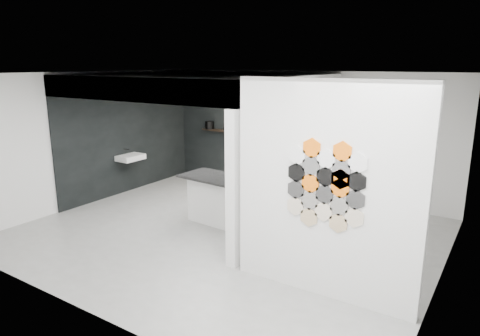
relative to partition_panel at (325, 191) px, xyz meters
The scene contains 17 objects.
floor 2.82m from the partition_panel, 155.80° to the left, with size 7.00×6.00×0.01m, color gray.
partition_panel is the anchor object (origin of this frame).
bay_clad_back 5.31m from the partition_panel, 131.60° to the left, with size 4.40×0.04×2.35m, color black.
bay_clad_left 6.04m from the partition_panel, 160.65° to the left, with size 0.04×4.00×2.35m, color black.
bulkhead 4.21m from the partition_panel, 150.43° to the left, with size 4.40×4.00×0.40m, color silver.
corner_column 1.42m from the partition_panel, behind, with size 0.16×0.16×2.35m, color silver.
fascia_beam 3.71m from the partition_panel, behind, with size 4.40×0.16×0.40m, color silver.
wall_basin 5.78m from the partition_panel, 161.77° to the left, with size 0.40×0.60×0.12m, color silver.
display_shelf 5.17m from the partition_panel, 131.55° to the left, with size 3.00×0.15×0.04m, color black.
kitchen_island 2.92m from the partition_panel, 150.97° to the left, with size 1.80×0.89×1.41m.
stockpot 6.11m from the partition_panel, 140.73° to the left, with size 0.24×0.24×0.19m, color black.
kettle 4.70m from the partition_panel, 124.62° to the left, with size 0.18×0.18×0.16m, color black.
glass_bowl 4.39m from the partition_panel, 118.23° to the left, with size 0.15×0.15×0.11m, color gray.
glass_vase 4.39m from the partition_panel, 118.23° to the left, with size 0.11×0.11×0.16m, color gray.
bottle_dark 5.38m from the partition_panel, 134.12° to the left, with size 0.06×0.06×0.15m, color black.
utensil_cup 5.74m from the partition_panel, 137.71° to the left, with size 0.07×0.07×0.09m, color black.
hex_tile_cluster 0.14m from the partition_panel, 68.73° to the right, with size 1.04×0.02×1.16m.
Camera 1 is at (4.13, -5.90, 2.97)m, focal length 32.00 mm.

